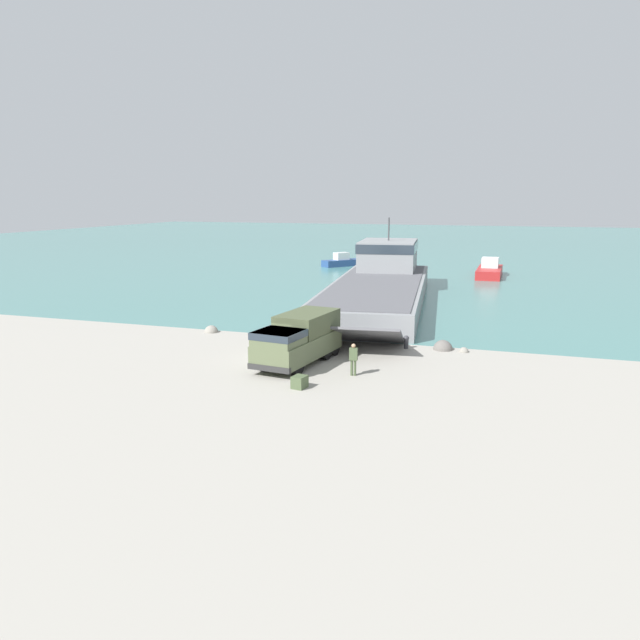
{
  "coord_description": "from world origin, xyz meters",
  "views": [
    {
      "loc": [
        13.57,
        -33.02,
        9.53
      ],
      "look_at": [
        1.11,
        4.55,
        1.7
      ],
      "focal_mm": 35.0,
      "sensor_mm": 36.0,
      "label": 1
    }
  ],
  "objects": [
    {
      "name": "shoreline_rock_b",
      "position": [
        -7.59,
        5.99,
        0.0
      ],
      "size": [
        0.99,
        0.99,
        0.99
      ],
      "primitive_type": "sphere",
      "color": "gray",
      "rests_on": "ground_plane"
    },
    {
      "name": "shoreline_rock_c",
      "position": [
        10.2,
        5.75,
        0.0
      ],
      "size": [
        0.62,
        0.62,
        0.62
      ],
      "primitive_type": "sphere",
      "color": "gray",
      "rests_on": "ground_plane"
    },
    {
      "name": "military_truck",
      "position": [
        1.31,
        -0.02,
        1.48
      ],
      "size": [
        3.4,
        7.15,
        2.84
      ],
      "rotation": [
        0.0,
        0.0,
        -1.7
      ],
      "color": "#566042",
      "rests_on": "ground_plane"
    },
    {
      "name": "mooring_bollard",
      "position": [
        6.6,
        5.53,
        0.46
      ],
      "size": [
        0.35,
        0.35,
        0.85
      ],
      "color": "#333338",
      "rests_on": "ground_plane"
    },
    {
      "name": "landing_craft",
      "position": [
        0.56,
        24.52,
        1.76
      ],
      "size": [
        11.9,
        36.18,
        7.42
      ],
      "rotation": [
        0.0,
        0.0,
        0.12
      ],
      "color": "gray",
      "rests_on": "ground_plane"
    },
    {
      "name": "soldier_on_ramp",
      "position": [
        5.02,
        -1.49,
        1.04
      ],
      "size": [
        0.46,
        0.28,
        1.78
      ],
      "rotation": [
        0.0,
        0.0,
        4.82
      ],
      "color": "#475638",
      "rests_on": "ground_plane"
    },
    {
      "name": "moored_boat_a",
      "position": [
        -10.81,
        51.06,
        0.63
      ],
      "size": [
        5.53,
        6.25,
        1.91
      ],
      "rotation": [
        0.0,
        0.0,
        5.6
      ],
      "color": "navy",
      "rests_on": "ground_plane"
    },
    {
      "name": "water_surface",
      "position": [
        0.0,
        96.67,
        0.0
      ],
      "size": [
        240.0,
        180.0,
        0.01
      ],
      "primitive_type": "cube",
      "color": "#477F7A",
      "rests_on": "ground_plane"
    },
    {
      "name": "shoreline_rock_a",
      "position": [
        8.88,
        5.98,
        0.0
      ],
      "size": [
        1.23,
        1.23,
        1.23
      ],
      "primitive_type": "sphere",
      "color": "#66605B",
      "rests_on": "ground_plane"
    },
    {
      "name": "cargo_crate",
      "position": [
        3.03,
        -4.51,
        0.32
      ],
      "size": [
        0.76,
        0.86,
        0.63
      ],
      "primitive_type": "cube",
      "rotation": [
        0.0,
        0.0,
        -0.18
      ],
      "color": "#475638",
      "rests_on": "ground_plane"
    },
    {
      "name": "moored_boat_b",
      "position": [
        9.39,
        45.33,
        0.75
      ],
      "size": [
        2.87,
        8.85,
        2.25
      ],
      "rotation": [
        0.0,
        0.0,
        3.15
      ],
      "color": "#B22323",
      "rests_on": "ground_plane"
    },
    {
      "name": "ground_plane",
      "position": [
        0.0,
        0.0,
        0.0
      ],
      "size": [
        240.0,
        240.0,
        0.0
      ],
      "primitive_type": "plane",
      "color": "#9E998E"
    }
  ]
}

